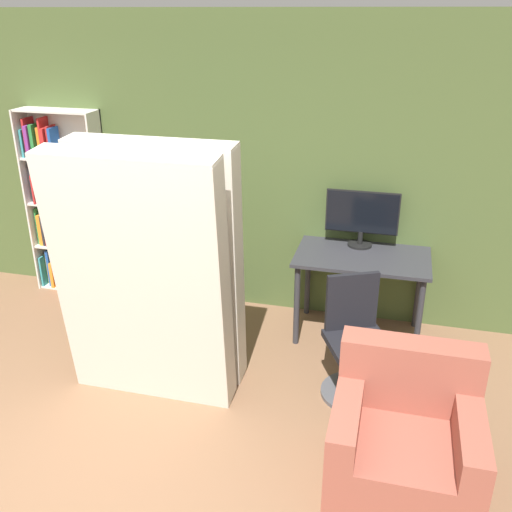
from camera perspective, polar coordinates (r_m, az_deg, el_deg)
ground_plane at (r=3.81m, az=-16.80°, el=-22.61°), size 16.00×16.00×0.00m
wall_back at (r=5.30m, az=-3.75°, el=8.86°), size 8.00×0.06×2.70m
desk at (r=4.94m, az=10.52°, el=-1.10°), size 1.13×0.68×0.77m
monitor at (r=5.00m, az=10.56°, el=4.02°), size 0.63×0.21×0.50m
office_chair at (r=4.34m, az=9.94°, el=-9.14°), size 0.59×0.59×0.92m
bookshelf at (r=6.02m, az=-18.91°, el=4.86°), size 0.79×0.25×1.83m
mattress_near at (r=4.02m, az=-11.30°, el=-2.70°), size 1.22×0.41×1.89m
mattress_far at (r=4.29m, az=-9.44°, el=-0.83°), size 1.22×0.33×1.88m
armchair at (r=3.68m, az=14.59°, el=-17.34°), size 0.85×0.80×0.85m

